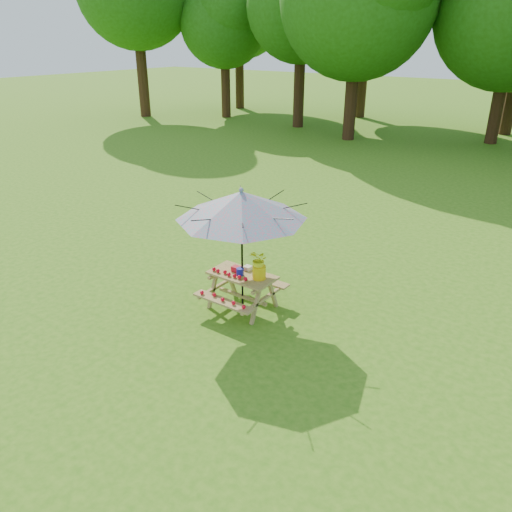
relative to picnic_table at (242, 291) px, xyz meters
The scene contains 5 objects.
picnic_table is the anchor object (origin of this frame).
patio_umbrella 1.62m from the picnic_table, 84.81° to the left, with size 2.48×2.48×2.25m.
produce_bins 0.40m from the picnic_table, 149.69° to the left, with size 0.29×0.39×0.13m.
tomatoes_row 0.44m from the picnic_table, 130.20° to the right, with size 0.77×0.13×0.07m, color red, non-canonical shape.
flower_bucket 0.71m from the picnic_table, ahead, with size 0.39×0.36×0.53m.
Camera 1 is at (0.51, -1.61, 4.54)m, focal length 35.00 mm.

